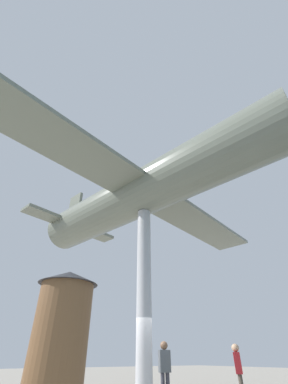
{
  "coord_description": "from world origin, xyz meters",
  "views": [
    {
      "loc": [
        5.58,
        8.51,
        1.31
      ],
      "look_at": [
        0.0,
        0.0,
        7.9
      ],
      "focal_mm": 24.0,
      "sensor_mm": 36.0,
      "label": 1
    }
  ],
  "objects_px": {
    "visitor_person": "(165,366)",
    "visitor_second": "(239,368)",
    "info_kiosk": "(57,356)",
    "suspended_airplane": "(148,190)",
    "support_pylon_central": "(144,292)"
  },
  "relations": [
    {
      "from": "visitor_person",
      "to": "visitor_second",
      "type": "height_order",
      "value": "visitor_person"
    },
    {
      "from": "visitor_person",
      "to": "info_kiosk",
      "type": "bearing_deg",
      "value": -125.59
    },
    {
      "from": "suspended_airplane",
      "to": "info_kiosk",
      "type": "relative_size",
      "value": 7.11
    },
    {
      "from": "suspended_airplane",
      "to": "visitor_person",
      "type": "height_order",
      "value": "suspended_airplane"
    },
    {
      "from": "support_pylon_central",
      "to": "visitor_second",
      "type": "xyz_separation_m",
      "value": [
        -3.15,
        1.23,
        -2.39
      ]
    },
    {
      "from": "suspended_airplane",
      "to": "support_pylon_central",
      "type": "bearing_deg",
      "value": -90.0
    },
    {
      "from": "suspended_airplane",
      "to": "visitor_second",
      "type": "distance_m",
      "value": 7.62
    },
    {
      "from": "support_pylon_central",
      "to": "info_kiosk",
      "type": "relative_size",
      "value": 2.62
    },
    {
      "from": "support_pylon_central",
      "to": "suspended_airplane",
      "type": "distance_m",
      "value": 4.51
    },
    {
      "from": "info_kiosk",
      "to": "support_pylon_central",
      "type": "bearing_deg",
      "value": -136.61
    },
    {
      "from": "support_pylon_central",
      "to": "visitor_second",
      "type": "height_order",
      "value": "support_pylon_central"
    },
    {
      "from": "visitor_person",
      "to": "info_kiosk",
      "type": "distance_m",
      "value": 6.63
    },
    {
      "from": "suspended_airplane",
      "to": "info_kiosk",
      "type": "xyz_separation_m",
      "value": [
        4.21,
        3.67,
        -6.58
      ]
    },
    {
      "from": "support_pylon_central",
      "to": "visitor_person",
      "type": "height_order",
      "value": "support_pylon_central"
    },
    {
      "from": "suspended_airplane",
      "to": "visitor_person",
      "type": "relative_size",
      "value": 10.12
    }
  ]
}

